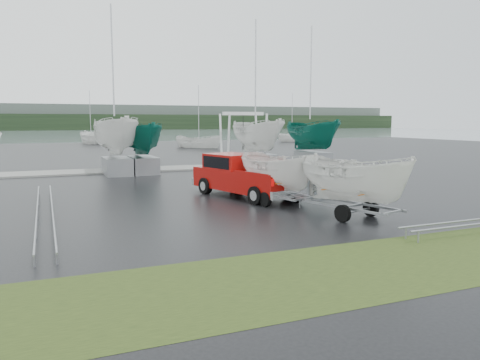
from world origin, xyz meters
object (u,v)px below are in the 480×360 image
pickup_truck (241,175)px  boat_hoist (243,131)px  trailer_hitched (355,138)px  trailer_parked (279,139)px

pickup_truck → boat_hoist: bearing=50.4°
trailer_hitched → boat_hoist: size_ratio=1.28×
trailer_parked → boat_hoist: 16.44m
pickup_truck → trailer_parked: size_ratio=1.21×
pickup_truck → trailer_hitched: trailer_hitched is taller
trailer_hitched → trailer_parked: size_ratio=1.05×
trailer_parked → boat_hoist: size_ratio=1.22×
pickup_truck → trailer_hitched: bearing=-90.0°
pickup_truck → trailer_hitched: size_ratio=1.16×
pickup_truck → boat_hoist: 14.35m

